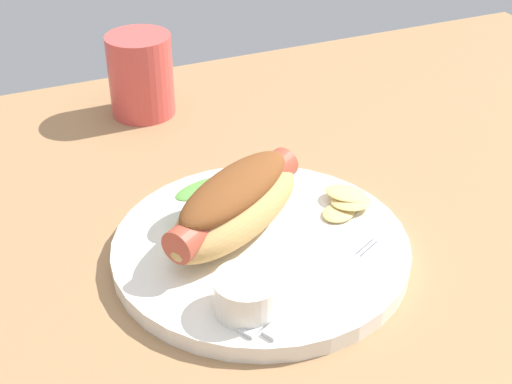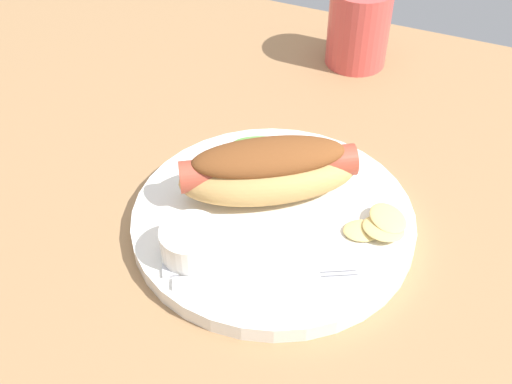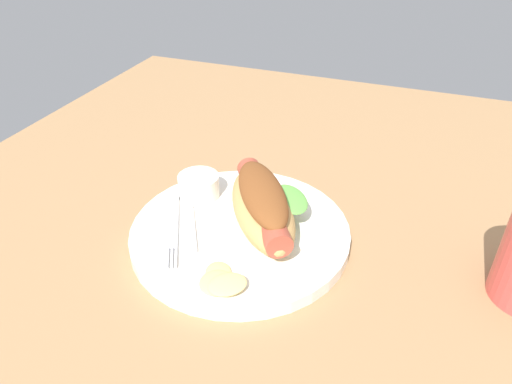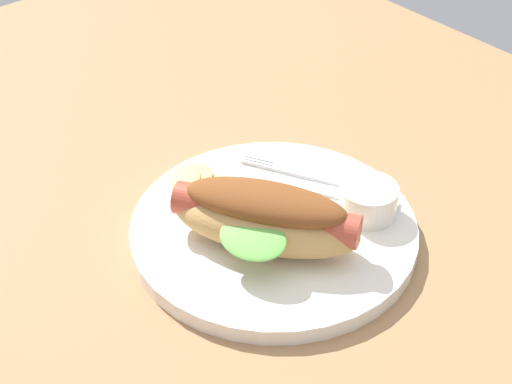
{
  "view_description": "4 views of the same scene",
  "coord_description": "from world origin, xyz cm",
  "px_view_note": "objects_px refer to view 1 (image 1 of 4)",
  "views": [
    {
      "loc": [
        23.53,
        46.03,
        40.57
      ],
      "look_at": [
        2.1,
        -3.61,
        5.53
      ],
      "focal_mm": 51.68,
      "sensor_mm": 36.0,
      "label": 1
    },
    {
      "loc": [
        -13.16,
        38.5,
        43.39
      ],
      "look_at": [
        3.43,
        0.21,
        5.49
      ],
      "focal_mm": 45.41,
      "sensor_mm": 36.0,
      "label": 2
    },
    {
      "loc": [
        -38.78,
        -19.19,
        36.76
      ],
      "look_at": [
        3.69,
        -3.23,
        6.36
      ],
      "focal_mm": 33.2,
      "sensor_mm": 36.0,
      "label": 3
    },
    {
      "loc": [
        42.9,
        -37.81,
        47.83
      ],
      "look_at": [
        1.43,
        -2.87,
        5.24
      ],
      "focal_mm": 54.7,
      "sensor_mm": 36.0,
      "label": 4
    }
  ],
  "objects_px": {
    "knife": "(297,285)",
    "chips_pile": "(346,202)",
    "plate": "(261,249)",
    "drinking_cup": "(141,75)",
    "hot_dog": "(235,203)",
    "sauce_ramekin": "(247,294)",
    "fork": "(324,286)"
  },
  "relations": [
    {
      "from": "sauce_ramekin",
      "to": "knife",
      "type": "distance_m",
      "value": 0.05
    },
    {
      "from": "plate",
      "to": "chips_pile",
      "type": "distance_m",
      "value": 0.1
    },
    {
      "from": "plate",
      "to": "drinking_cup",
      "type": "bearing_deg",
      "value": -87.03
    },
    {
      "from": "sauce_ramekin",
      "to": "chips_pile",
      "type": "relative_size",
      "value": 0.82
    },
    {
      "from": "chips_pile",
      "to": "knife",
      "type": "bearing_deg",
      "value": 42.83
    },
    {
      "from": "plate",
      "to": "drinking_cup",
      "type": "distance_m",
      "value": 0.32
    },
    {
      "from": "hot_dog",
      "to": "knife",
      "type": "bearing_deg",
      "value": -112.09
    },
    {
      "from": "knife",
      "to": "chips_pile",
      "type": "distance_m",
      "value": 0.13
    },
    {
      "from": "chips_pile",
      "to": "drinking_cup",
      "type": "bearing_deg",
      "value": -69.43
    },
    {
      "from": "knife",
      "to": "chips_pile",
      "type": "bearing_deg",
      "value": 12.8
    },
    {
      "from": "plate",
      "to": "drinking_cup",
      "type": "xyz_separation_m",
      "value": [
        0.02,
        -0.32,
        0.04
      ]
    },
    {
      "from": "sauce_ramekin",
      "to": "fork",
      "type": "relative_size",
      "value": 0.37
    },
    {
      "from": "hot_dog",
      "to": "sauce_ramekin",
      "type": "bearing_deg",
      "value": -139.39
    },
    {
      "from": "hot_dog",
      "to": "knife",
      "type": "height_order",
      "value": "hot_dog"
    },
    {
      "from": "hot_dog",
      "to": "knife",
      "type": "xyz_separation_m",
      "value": [
        -0.02,
        0.09,
        -0.03
      ]
    },
    {
      "from": "fork",
      "to": "knife",
      "type": "relative_size",
      "value": 1.02
    },
    {
      "from": "knife",
      "to": "plate",
      "type": "bearing_deg",
      "value": 61.91
    },
    {
      "from": "knife",
      "to": "fork",
      "type": "bearing_deg",
      "value": -57.51
    },
    {
      "from": "sauce_ramekin",
      "to": "drinking_cup",
      "type": "distance_m",
      "value": 0.39
    },
    {
      "from": "chips_pile",
      "to": "drinking_cup",
      "type": "xyz_separation_m",
      "value": [
        0.11,
        -0.3,
        0.03
      ]
    },
    {
      "from": "knife",
      "to": "drinking_cup",
      "type": "height_order",
      "value": "drinking_cup"
    },
    {
      "from": "hot_dog",
      "to": "sauce_ramekin",
      "type": "xyz_separation_m",
      "value": [
        0.03,
        0.1,
        -0.02
      ]
    },
    {
      "from": "sauce_ramekin",
      "to": "knife",
      "type": "relative_size",
      "value": 0.38
    },
    {
      "from": "plate",
      "to": "hot_dog",
      "type": "height_order",
      "value": "hot_dog"
    },
    {
      "from": "hot_dog",
      "to": "fork",
      "type": "distance_m",
      "value": 0.11
    },
    {
      "from": "drinking_cup",
      "to": "chips_pile",
      "type": "bearing_deg",
      "value": 110.57
    },
    {
      "from": "hot_dog",
      "to": "chips_pile",
      "type": "bearing_deg",
      "value": -35.54
    },
    {
      "from": "plate",
      "to": "drinking_cup",
      "type": "height_order",
      "value": "drinking_cup"
    },
    {
      "from": "sauce_ramekin",
      "to": "chips_pile",
      "type": "height_order",
      "value": "sauce_ramekin"
    },
    {
      "from": "sauce_ramekin",
      "to": "chips_pile",
      "type": "distance_m",
      "value": 0.17
    },
    {
      "from": "hot_dog",
      "to": "drinking_cup",
      "type": "height_order",
      "value": "drinking_cup"
    },
    {
      "from": "fork",
      "to": "chips_pile",
      "type": "distance_m",
      "value": 0.12
    }
  ]
}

